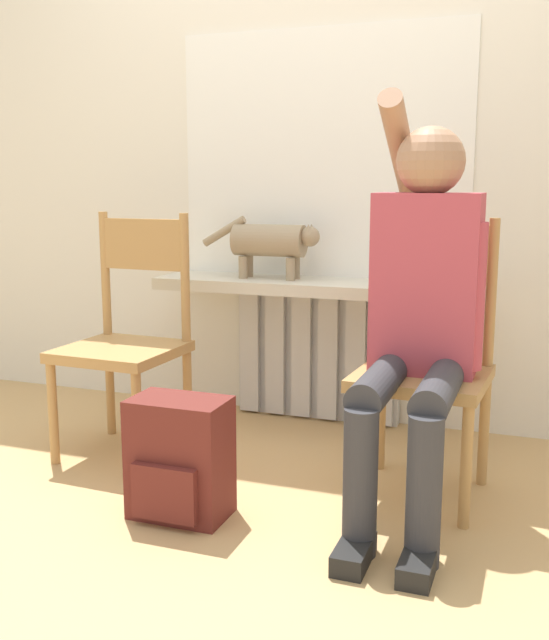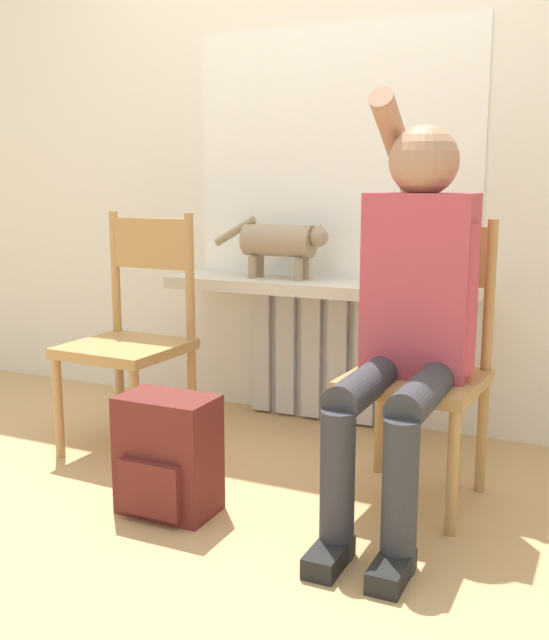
{
  "view_description": "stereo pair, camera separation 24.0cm",
  "coord_description": "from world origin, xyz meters",
  "px_view_note": "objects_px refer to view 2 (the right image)",
  "views": [
    {
      "loc": [
        0.95,
        -1.99,
        1.06
      ],
      "look_at": [
        0.0,
        0.6,
        0.55
      ],
      "focal_mm": 42.0,
      "sensor_mm": 36.0,
      "label": 1
    },
    {
      "loc": [
        1.17,
        -1.9,
        1.06
      ],
      "look_at": [
        0.0,
        0.6,
        0.55
      ],
      "focal_mm": 42.0,
      "sensor_mm": 36.0,
      "label": 2
    }
  ],
  "objects_px": {
    "cat": "(280,242)",
    "chair_left": "(132,333)",
    "backpack": "(168,456)",
    "person": "(411,303)",
    "chair_right": "(420,363)"
  },
  "relations": [
    {
      "from": "cat",
      "to": "chair_left",
      "type": "bearing_deg",
      "value": -126.83
    },
    {
      "from": "cat",
      "to": "backpack",
      "type": "bearing_deg",
      "value": -86.44
    },
    {
      "from": "cat",
      "to": "backpack",
      "type": "xyz_separation_m",
      "value": [
        0.06,
        -1.01,
        -0.61
      ]
    },
    {
      "from": "chair_left",
      "to": "person",
      "type": "xyz_separation_m",
      "value": [
        1.16,
        -0.13,
        0.22
      ]
    },
    {
      "from": "chair_right",
      "to": "backpack",
      "type": "height_order",
      "value": "chair_right"
    },
    {
      "from": "chair_left",
      "to": "backpack",
      "type": "relative_size",
      "value": 2.43
    },
    {
      "from": "chair_left",
      "to": "chair_right",
      "type": "bearing_deg",
      "value": 2.17
    },
    {
      "from": "person",
      "to": "backpack",
      "type": "distance_m",
      "value": 0.92
    },
    {
      "from": "chair_right",
      "to": "person",
      "type": "height_order",
      "value": "person"
    },
    {
      "from": "backpack",
      "to": "chair_left",
      "type": "bearing_deg",
      "value": 134.67
    },
    {
      "from": "chair_right",
      "to": "cat",
      "type": "relative_size",
      "value": 1.75
    },
    {
      "from": "chair_left",
      "to": "chair_right",
      "type": "xyz_separation_m",
      "value": [
        1.16,
        -0.0,
        0.0
      ]
    },
    {
      "from": "person",
      "to": "cat",
      "type": "relative_size",
      "value": 2.51
    },
    {
      "from": "backpack",
      "to": "cat",
      "type": "bearing_deg",
      "value": 93.56
    },
    {
      "from": "chair_right",
      "to": "person",
      "type": "distance_m",
      "value": 0.25
    }
  ]
}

